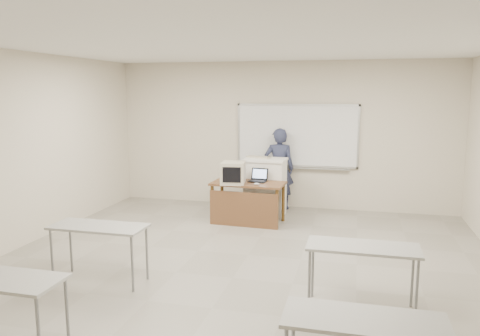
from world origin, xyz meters
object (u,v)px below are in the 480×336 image
(instructor_desk, at_px, (247,196))
(presenter, at_px, (279,169))
(keyboard, at_px, (259,157))
(whiteboard, at_px, (297,137))
(laptop, at_px, (258,178))
(podium, at_px, (265,187))
(mouse, at_px, (257,184))
(crt_monitor, at_px, (233,173))

(instructor_desk, height_order, presenter, presenter)
(instructor_desk, distance_m, keyboard, 0.99)
(whiteboard, height_order, laptop, whiteboard)
(podium, xyz_separation_m, keyboard, (-0.15, 0.08, 0.57))
(instructor_desk, xyz_separation_m, laptop, (0.15, 0.26, 0.28))
(podium, distance_m, keyboard, 0.59)
(laptop, relative_size, mouse, 2.96)
(laptop, height_order, keyboard, keyboard)
(podium, bearing_deg, mouse, -87.88)
(crt_monitor, xyz_separation_m, presenter, (0.62, 1.31, -0.11))
(crt_monitor, xyz_separation_m, mouse, (0.45, -0.08, -0.17))
(mouse, bearing_deg, keyboard, 117.34)
(podium, relative_size, crt_monitor, 2.36)
(crt_monitor, height_order, keyboard, crt_monitor)
(instructor_desk, relative_size, crt_monitor, 2.80)
(presenter, bearing_deg, mouse, 77.23)
(whiteboard, relative_size, laptop, 7.91)
(podium, bearing_deg, laptop, -94.36)
(instructor_desk, distance_m, mouse, 0.33)
(instructor_desk, height_order, keyboard, keyboard)
(laptop, distance_m, keyboard, 0.62)
(mouse, bearing_deg, whiteboard, 89.98)
(keyboard, height_order, presenter, presenter)
(whiteboard, distance_m, mouse, 1.79)
(laptop, distance_m, mouse, 0.36)
(whiteboard, relative_size, mouse, 23.43)
(laptop, height_order, mouse, laptop)
(podium, bearing_deg, keyboard, 154.05)
(presenter, bearing_deg, laptop, 72.13)
(presenter, bearing_deg, crt_monitor, 58.90)
(whiteboard, bearing_deg, podium, -123.07)
(crt_monitor, relative_size, keyboard, 0.97)
(mouse, height_order, presenter, presenter)
(mouse, xyz_separation_m, keyboard, (-0.15, 0.88, 0.36))
(laptop, bearing_deg, crt_monitor, -138.94)
(mouse, bearing_deg, presenter, 100.61)
(instructor_desk, relative_size, podium, 1.19)
(podium, relative_size, presenter, 0.67)
(whiteboard, xyz_separation_m, laptop, (-0.55, -1.21, -0.67))
(podium, bearing_deg, crt_monitor, -119.72)
(podium, distance_m, laptop, 0.51)
(podium, height_order, presenter, presenter)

